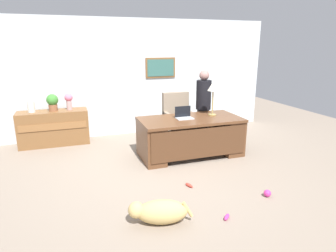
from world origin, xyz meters
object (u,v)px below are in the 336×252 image
(vase_empty, at_px, (31,107))
(credenza, at_px, (54,128))
(desk, at_px, (191,135))
(armchair, at_px, (178,120))
(vase_with_flowers, at_px, (69,100))
(laptop, at_px, (184,115))
(dog_toy_ball, at_px, (267,193))
(potted_plant, at_px, (52,102))
(desk_lamp, at_px, (213,88))
(dog_toy_bone, at_px, (189,185))
(dog_lying, at_px, (159,212))
(dog_toy_plush, at_px, (227,217))
(person_standing, at_px, (203,107))

(vase_empty, bearing_deg, credenza, -0.21)
(desk, xyz_separation_m, armchair, (0.08, 0.91, 0.08))
(desk, bearing_deg, vase_with_flowers, 144.05)
(laptop, bearing_deg, dog_toy_ball, -75.18)
(armchair, bearing_deg, laptop, -103.53)
(credenza, distance_m, potted_plant, 0.57)
(laptop, xyz_separation_m, desk_lamp, (0.63, 0.04, 0.48))
(desk_lamp, height_order, vase_with_flowers, desk_lamp)
(potted_plant, bearing_deg, dog_toy_bone, -55.00)
(desk_lamp, bearing_deg, dog_lying, -130.07)
(desk_lamp, xyz_separation_m, dog_toy_plush, (-0.94, -2.30, -1.26))
(credenza, distance_m, desk_lamp, 3.50)
(person_standing, distance_m, vase_with_flowers, 2.90)
(vase_empty, height_order, dog_toy_ball, vase_empty)
(credenza, xyz_separation_m, laptop, (2.42, -1.50, 0.43))
(credenza, xyz_separation_m, dog_toy_plush, (2.10, -3.76, -0.35))
(laptop, height_order, dog_toy_ball, laptop)
(desk_lamp, relative_size, dog_toy_ball, 6.51)
(armchair, height_order, dog_toy_ball, armchair)
(desk, relative_size, dog_lying, 2.51)
(vase_empty, bearing_deg, vase_with_flowers, 0.00)
(potted_plant, height_order, dog_toy_plush, potted_plant)
(dog_toy_bone, bearing_deg, desk, 66.02)
(credenza, relative_size, vase_with_flowers, 4.02)
(potted_plant, bearing_deg, person_standing, -17.04)
(dog_lying, xyz_separation_m, dog_toy_plush, (0.83, -0.19, -0.13))
(dog_toy_plush, bearing_deg, credenza, 119.23)
(desk, relative_size, vase_with_flowers, 5.48)
(armchair, relative_size, person_standing, 0.68)
(credenza, distance_m, dog_toy_ball, 4.54)
(desk, height_order, laptop, laptop)
(desk_lamp, distance_m, potted_plant, 3.37)
(desk, distance_m, vase_empty, 3.36)
(armchair, bearing_deg, dog_toy_bone, -106.32)
(armchair, xyz_separation_m, potted_plant, (-2.59, 0.67, 0.46))
(dog_toy_plush, bearing_deg, vase_with_flowers, 114.92)
(desk_lamp, xyz_separation_m, dog_toy_bone, (-1.05, -1.35, -1.26))
(laptop, bearing_deg, person_standing, 39.56)
(desk, height_order, person_standing, person_standing)
(armchair, distance_m, dog_toy_ball, 2.83)
(desk, bearing_deg, credenza, 148.09)
(vase_with_flowers, distance_m, dog_toy_bone, 3.38)
(armchair, distance_m, vase_empty, 3.11)
(person_standing, height_order, dog_toy_ball, person_standing)
(person_standing, relative_size, dog_toy_ball, 15.37)
(person_standing, bearing_deg, dog_toy_plush, -109.45)
(desk, bearing_deg, dog_toy_bone, -113.98)
(dog_lying, height_order, desk_lamp, desk_lamp)
(dog_toy_bone, bearing_deg, dog_lying, -133.45)
(potted_plant, bearing_deg, desk, -32.22)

